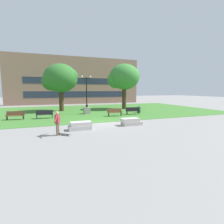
# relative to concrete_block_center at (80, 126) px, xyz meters

# --- Properties ---
(ground_plane) EXTENTS (140.00, 140.00, 0.00)m
(ground_plane) POSITION_rel_concrete_block_center_xyz_m (2.84, 2.27, -0.31)
(ground_plane) COLOR gray
(grass_lawn) EXTENTS (40.00, 20.00, 0.02)m
(grass_lawn) POSITION_rel_concrete_block_center_xyz_m (2.84, 12.27, -0.30)
(grass_lawn) COLOR #3D752D
(grass_lawn) RESTS_ON ground
(concrete_block_center) EXTENTS (1.83, 0.90, 0.64)m
(concrete_block_center) POSITION_rel_concrete_block_center_xyz_m (0.00, 0.00, 0.00)
(concrete_block_center) COLOR #BCB7B2
(concrete_block_center) RESTS_ON ground
(concrete_block_left) EXTENTS (1.90, 0.90, 0.64)m
(concrete_block_left) POSITION_rel_concrete_block_center_xyz_m (4.66, 0.25, 0.00)
(concrete_block_left) COLOR #B2ADA3
(concrete_block_left) RESTS_ON ground
(person_skateboarder) EXTENTS (0.51, 1.32, 1.71)m
(person_skateboarder) POSITION_rel_concrete_block_center_xyz_m (-1.81, -1.20, 0.66)
(person_skateboarder) COLOR brown
(person_skateboarder) RESTS_ON ground
(skateboard) EXTENTS (0.88, 0.85, 0.14)m
(skateboard) POSITION_rel_concrete_block_center_xyz_m (-1.40, -1.39, -0.22)
(skateboard) COLOR black
(skateboard) RESTS_ON ground
(park_bench_near_left) EXTENTS (1.82, 0.59, 0.90)m
(park_bench_near_left) POSITION_rel_concrete_block_center_xyz_m (5.24, 5.87, 0.23)
(park_bench_near_left) COLOR brown
(park_bench_near_left) RESTS_ON grass_lawn
(park_bench_near_right) EXTENTS (1.80, 0.55, 0.90)m
(park_bench_near_right) POSITION_rel_concrete_block_center_xyz_m (-2.78, 6.97, 0.23)
(park_bench_near_right) COLOR black
(park_bench_near_right) RESTS_ON grass_lawn
(park_bench_far_left) EXTENTS (1.85, 0.74, 0.90)m
(park_bench_far_left) POSITION_rel_concrete_block_center_xyz_m (-5.71, 7.13, 0.23)
(park_bench_far_left) COLOR brown
(park_bench_far_left) RESTS_ON grass_lawn
(park_bench_far_right) EXTENTS (1.85, 0.76, 0.90)m
(park_bench_far_right) POSITION_rel_concrete_block_center_xyz_m (8.01, 6.50, 0.23)
(park_bench_far_right) COLOR black
(park_bench_far_right) RESTS_ON grass_lawn
(lamp_post_center) EXTENTS (1.32, 0.80, 5.19)m
(lamp_post_center) POSITION_rel_concrete_block_center_xyz_m (2.48, 8.99, 0.76)
(lamp_post_center) COLOR gray
(lamp_post_center) RESTS_ON grass_lawn
(tree_far_right) EXTENTS (5.21, 4.96, 7.03)m
(tree_far_right) POSITION_rel_concrete_block_center_xyz_m (-0.50, 13.55, 4.55)
(tree_far_right) COLOR #42301E
(tree_far_right) RESTS_ON grass_lawn
(tree_far_left) EXTENTS (5.23, 4.98, 7.44)m
(tree_far_left) POSITION_rel_concrete_block_center_xyz_m (9.64, 13.00, 4.95)
(tree_far_left) COLOR #42301E
(tree_far_left) RESTS_ON grass_lawn
(trash_bin) EXTENTS (0.49, 0.49, 0.96)m
(trash_bin) POSITION_rel_concrete_block_center_xyz_m (9.60, 7.68, 0.20)
(trash_bin) COLOR #234C28
(trash_bin) RESTS_ON grass_lawn
(building_facade_distant) EXTENTS (29.89, 1.03, 10.62)m
(building_facade_distant) POSITION_rel_concrete_block_center_xyz_m (4.17, 26.77, 4.99)
(building_facade_distant) COLOR #8E6B56
(building_facade_distant) RESTS_ON ground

